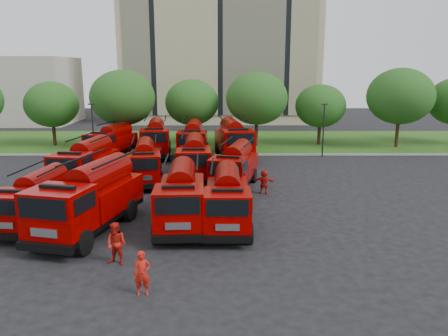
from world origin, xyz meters
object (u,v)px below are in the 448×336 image
object	(u,v)px
fire_truck_6	(194,159)
fire_truck_7	(235,166)
firefighter_0	(143,295)
fire_truck_2	(181,196)
fire_truck_8	(112,141)
fire_truck_10	(193,140)
firefighter_3	(221,209)
fire_truck_3	(227,199)
firefighter_4	(39,212)
firefighter_5	(264,194)
fire_truck_4	(86,163)
fire_truck_9	(156,138)
fire_truck_1	(89,198)
firefighter_1	(118,264)
fire_truck_11	(233,139)
firefighter_2	(226,232)
fire_truck_5	(145,162)
fire_truck_0	(35,199)

from	to	relation	value
fire_truck_6	fire_truck_7	world-z (taller)	fire_truck_6
firefighter_0	fire_truck_2	bearing A→B (deg)	74.44
fire_truck_8	fire_truck_10	xyz separation A→B (m)	(7.80, -0.40, 0.16)
firefighter_3	fire_truck_6	bearing A→B (deg)	-90.65
fire_truck_6	fire_truck_3	bearing A→B (deg)	-79.32
firefighter_4	firefighter_3	bearing A→B (deg)	-115.73
firefighter_5	fire_truck_4	bearing A→B (deg)	3.35
fire_truck_9	fire_truck_2	bearing A→B (deg)	-83.93
fire_truck_1	fire_truck_7	size ratio (longest dim) A/B	1.16
fire_truck_3	firefighter_3	xyz separation A→B (m)	(-0.34, 2.97, -1.53)
fire_truck_9	firefighter_4	bearing A→B (deg)	-110.63
firefighter_1	fire_truck_10	bearing A→B (deg)	104.88
fire_truck_6	fire_truck_8	xyz separation A→B (m)	(-8.46, 8.70, -0.07)
fire_truck_7	fire_truck_3	bearing A→B (deg)	-81.38
fire_truck_10	fire_truck_4	bearing A→B (deg)	-126.62
fire_truck_6	firefighter_0	bearing A→B (deg)	-95.43
fire_truck_11	firefighter_2	distance (m)	19.12
fire_truck_3	firefighter_5	distance (m)	6.93
fire_truck_1	fire_truck_7	xyz separation A→B (m)	(7.74, 8.56, -0.24)
firefighter_0	firefighter_4	world-z (taller)	firefighter_0
fire_truck_2	fire_truck_4	size ratio (longest dim) A/B	0.96
fire_truck_1	firefighter_1	size ratio (longest dim) A/B	4.33
fire_truck_6	firefighter_3	world-z (taller)	fire_truck_6
firefighter_0	fire_truck_7	bearing A→B (deg)	65.97
firefighter_4	fire_truck_2	bearing A→B (deg)	-132.94
fire_truck_2	firefighter_3	xyz separation A→B (m)	(2.14, 2.79, -1.62)
fire_truck_3	fire_truck_10	size ratio (longest dim) A/B	0.89
fire_truck_4	fire_truck_9	xyz separation A→B (m)	(3.38, 11.04, 0.08)
firefighter_3	firefighter_5	size ratio (longest dim) A/B	1.18
fire_truck_5	fire_truck_8	world-z (taller)	fire_truck_8
fire_truck_11	firefighter_5	world-z (taller)	fire_truck_11
fire_truck_1	fire_truck_6	size ratio (longest dim) A/B	1.14
fire_truck_0	fire_truck_4	world-z (taller)	fire_truck_4
firefighter_2	fire_truck_9	bearing A→B (deg)	24.25
fire_truck_0	fire_truck_1	size ratio (longest dim) A/B	0.79
fire_truck_1	fire_truck_4	distance (m)	9.80
fire_truck_6	fire_truck_2	bearing A→B (deg)	-93.11
fire_truck_0	fire_truck_1	bearing A→B (deg)	-11.75
firefighter_1	firefighter_4	xyz separation A→B (m)	(-6.35, 7.03, 0.00)
fire_truck_5	firefighter_5	world-z (taller)	fire_truck_5
fire_truck_1	fire_truck_3	distance (m)	7.18
fire_truck_8	fire_truck_9	distance (m)	4.17
fire_truck_2	firefighter_1	size ratio (longest dim) A/B	3.77
fire_truck_1	fire_truck_10	size ratio (longest dim) A/B	1.09
fire_truck_4	fire_truck_6	distance (m)	7.90
fire_truck_5	firefighter_1	world-z (taller)	fire_truck_5
fire_truck_7	firefighter_5	bearing A→B (deg)	-25.86
fire_truck_4	fire_truck_5	size ratio (longest dim) A/B	1.07
firefighter_4	fire_truck_6	bearing A→B (deg)	-77.46
fire_truck_10	firefighter_5	distance (m)	13.55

